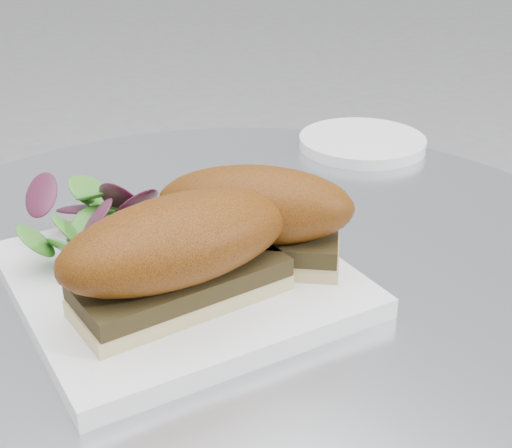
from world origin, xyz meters
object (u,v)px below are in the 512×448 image
(plate, at_px, (179,278))
(sandwich_left, at_px, (180,251))
(sandwich_right, at_px, (255,215))
(saucer, at_px, (362,142))

(plate, distance_m, sandwich_left, 0.07)
(plate, bearing_deg, sandwich_left, -119.11)
(sandwich_right, bearing_deg, sandwich_left, -126.16)
(sandwich_left, bearing_deg, plate, 64.58)
(sandwich_left, relative_size, sandwich_right, 1.17)
(sandwich_left, bearing_deg, sandwich_right, 12.92)
(plate, xyz_separation_m, sandwich_right, (0.05, -0.03, 0.05))
(sandwich_left, relative_size, saucer, 1.23)
(sandwich_right, bearing_deg, saucer, 74.15)
(plate, height_order, saucer, plate)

